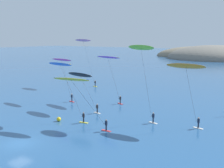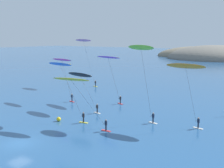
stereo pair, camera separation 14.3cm
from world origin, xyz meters
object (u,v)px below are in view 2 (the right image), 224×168
Objects in this scene: kitesurfer_black at (81,77)px; marker_buoy at (59,119)px; kitesurfer_lime at (142,54)px; kitesurfer_blue at (62,68)px; kitesurfer_yellow at (73,83)px; kitesurfer_purple at (109,60)px; kitesurfer_orange at (186,70)px; kitesurfer_magenta at (63,63)px; kitesurfer_pink at (84,43)px.

marker_buoy is (1.81, -7.68, -5.77)m from kitesurfer_black.
kitesurfer_black is at bearing 103.24° from marker_buoy.
kitesurfer_lime is 13.05m from kitesurfer_blue.
kitesurfer_purple is at bearing 107.94° from kitesurfer_yellow.
kitesurfer_purple is at bearing 88.05° from kitesurfer_black.
kitesurfer_orange is 21.27m from marker_buoy.
marker_buoy is (10.30, -11.69, -7.60)m from kitesurfer_magenta.
kitesurfer_orange reaches higher than kitesurfer_black.
kitesurfer_purple is (-18.95, 7.11, 0.07)m from kitesurfer_orange.
kitesurfer_blue reaches higher than kitesurfer_yellow.
kitesurfer_orange is at bearing 22.49° from kitesurfer_blue.
kitesurfer_yellow is 1.05× the size of kitesurfer_magenta.
kitesurfer_orange reaches higher than kitesurfer_blue.
kitesurfer_lime is 14.99m from kitesurfer_purple.
kitesurfer_black is 6.63m from kitesurfer_blue.
kitesurfer_yellow is at bearing -52.27° from kitesurfer_pink.
kitesurfer_purple is 13.66× the size of marker_buoy.
kitesurfer_lime is at bearing 28.63° from kitesurfer_blue.
kitesurfer_magenta is (-14.20, 12.30, 1.24)m from kitesurfer_yellow.
kitesurfer_lime reaches higher than kitesurfer_blue.
kitesurfer_magenta is 14.06m from kitesurfer_blue.
marker_buoy is (-3.90, 0.61, -6.36)m from kitesurfer_yellow.
kitesurfer_purple is at bearing 26.76° from kitesurfer_magenta.
kitesurfer_blue is at bearing -157.51° from kitesurfer_orange.
kitesurfer_pink is 37.62m from kitesurfer_yellow.
kitesurfer_purple is at bearing 93.79° from kitesurfer_blue.
kitesurfer_pink is at bearing 144.44° from kitesurfer_lime.
marker_buoy is at bearing 171.04° from kitesurfer_yellow.
kitesurfer_magenta is at bearing 154.71° from kitesurfer_black.
kitesurfer_orange is 0.75× the size of kitesurfer_pink.
marker_buoy is (0.55, -1.56, -8.01)m from kitesurfer_blue.
kitesurfer_blue is (18.37, -27.32, -3.28)m from kitesurfer_pink.
kitesurfer_pink is at bearing 151.34° from kitesurfer_orange.
kitesurfer_pink is 36.42m from kitesurfer_lime.
kitesurfer_pink is 21.79m from kitesurfer_purple.
kitesurfer_orange is at bearing -20.55° from kitesurfer_purple.
kitesurfer_blue is at bearing -56.08° from kitesurfer_pink.
marker_buoy is at bearing -144.24° from kitesurfer_lime.
kitesurfer_pink is 33.09m from kitesurfer_blue.
kitesurfer_magenta is at bearing 169.26° from kitesurfer_lime.
kitesurfer_purple reaches higher than kitesurfer_yellow.
kitesurfer_lime is (6.80, 8.32, 4.09)m from kitesurfer_yellow.
kitesurfer_lime is 1.28× the size of kitesurfer_purple.
kitesurfer_orange is 13.77× the size of marker_buoy.
kitesurfer_black is 10.08m from kitesurfer_yellow.
kitesurfer_lime reaches higher than kitesurfer_purple.
kitesurfer_yellow reaches higher than marker_buoy.
kitesurfer_pink reaches higher than kitesurfer_black.
kitesurfer_black is at bearing -25.29° from kitesurfer_magenta.
kitesurfer_yellow is at bearing -8.96° from marker_buoy.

